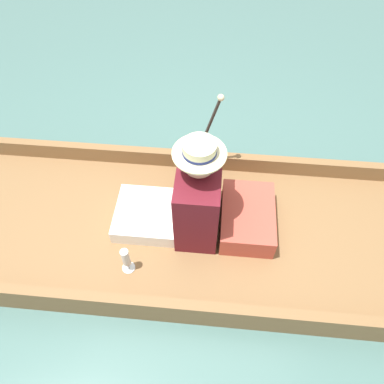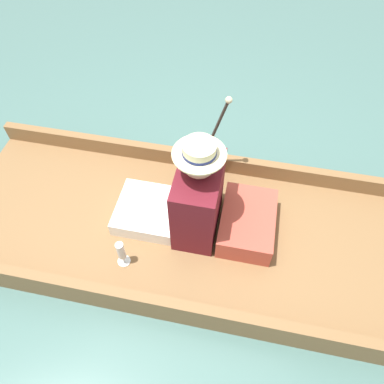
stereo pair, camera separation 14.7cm
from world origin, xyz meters
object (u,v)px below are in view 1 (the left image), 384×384
Objects in this scene: wine_glass at (126,259)px; seated_person at (187,199)px; teddy_bear at (192,167)px; walking_cane at (207,131)px.

seated_person is at bearing -42.33° from wine_glass.
wine_glass is (-0.73, 0.33, -0.03)m from teddy_bear.
seated_person is 2.27× the size of teddy_bear.
teddy_bear is 0.30m from walking_cane.
walking_cane is (0.08, -0.09, 0.28)m from teddy_bear.
teddy_bear is 0.80m from wine_glass.
seated_person is 0.48m from walking_cane.
seated_person is 0.51m from wine_glass.
teddy_bear is 0.46× the size of walking_cane.
seated_person is 0.38m from teddy_bear.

